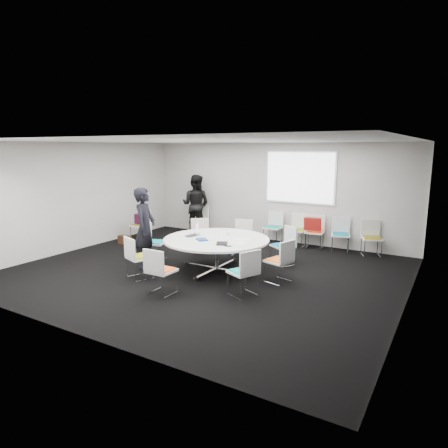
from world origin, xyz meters
The scene contains 31 objects.
room_shell centered at (0.09, 0.00, 1.40)m, with size 8.08×7.08×2.88m.
conference_table centered at (0.18, 0.10, 0.55)m, with size 2.28×2.28×0.73m.
projection_screen centered at (0.80, 3.46, 1.85)m, with size 1.90×0.03×1.35m, color white.
chair_ring_a centered at (1.66, 0.10, 0.28)m, with size 0.56×0.56×0.88m.
chair_ring_b centered at (1.25, 1.29, 0.28)m, with size 0.63×0.63×0.88m.
chair_ring_c centered at (0.03, 1.54, 0.28)m, with size 0.54×0.53×0.88m.
chair_ring_d centered at (-0.93, 1.15, 0.28)m, with size 0.64×0.64×0.88m.
chair_ring_e centered at (-1.49, 0.04, 0.28)m, with size 0.56×0.57×0.88m.
chair_ring_f centered at (-0.92, -1.14, 0.28)m, with size 0.59×0.58×0.88m.
chair_ring_g centered at (0.05, -1.61, 0.28)m, with size 0.46×0.45×0.88m.
chair_ring_h centered at (1.39, -0.91, 0.28)m, with size 0.60×0.61×0.88m.
chair_back_a centered at (0.17, 3.17, 0.28)m, with size 0.47×0.46×0.88m.
chair_back_b centered at (0.89, 3.17, 0.28)m, with size 0.48×0.46×0.88m.
chair_back_c centered at (1.38, 3.17, 0.28)m, with size 0.51×0.50×0.88m.
chair_back_d centered at (2.07, 3.17, 0.28)m, with size 0.56×0.55×0.88m.
chair_back_e centered at (2.84, 3.14, 0.28)m, with size 0.60×0.59×0.88m.
chair_spare_left centered at (-3.26, 1.49, 0.28)m, with size 0.48×0.49×0.88m.
chair_person_back centered at (-2.36, 3.17, 0.28)m, with size 0.50×0.49×0.88m.
person_main centered at (-1.29, -0.51, 0.91)m, with size 0.66×0.43×1.81m, color black.
person_back centered at (-2.36, 3.00, 0.93)m, with size 0.90×0.70×1.85m, color black.
laptop centered at (-0.35, 0.03, 0.74)m, with size 0.37×0.24×0.03m, color #333338.
laptop_lid centered at (-0.42, 0.25, 0.86)m, with size 0.30×0.02×0.22m, color silver.
notebook_black centered at (0.54, -0.26, 0.74)m, with size 0.22×0.30×0.02m, color black.
tablet_folio centered at (0.00, -0.19, 0.74)m, with size 0.26×0.20×0.03m, color navy.
papers_right centered at (0.74, 0.31, 0.73)m, with size 0.30×0.21×0.00m, color silver.
papers_front centered at (0.83, -0.01, 0.73)m, with size 0.30×0.21×0.00m, color silver.
cup centered at (0.25, 0.49, 0.78)m, with size 0.08×0.08×0.09m, color white.
phone centered at (0.75, -0.37, 0.73)m, with size 0.14×0.07×0.01m, color black.
maroon_bag centered at (-3.28, 1.49, 0.62)m, with size 0.40×0.14×0.28m, color #42112C.
brown_bag centered at (-3.34, 0.91, 0.12)m, with size 0.36×0.16×0.24m, color #341C10.
red_jacket centered at (1.38, 2.94, 0.70)m, with size 0.44×0.10×0.35m, color #B21915.
Camera 1 is at (4.62, -7.03, 2.66)m, focal length 32.00 mm.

